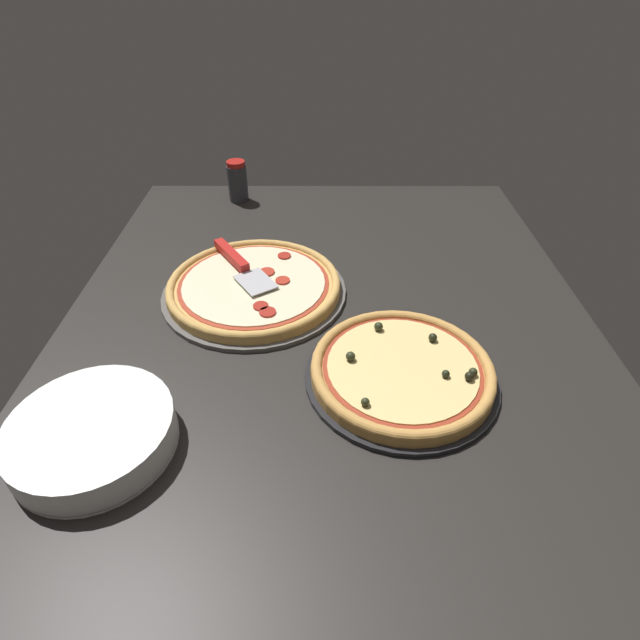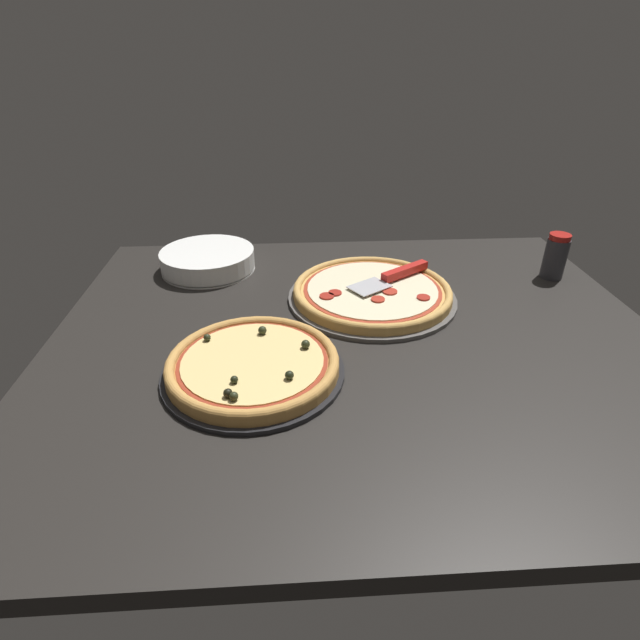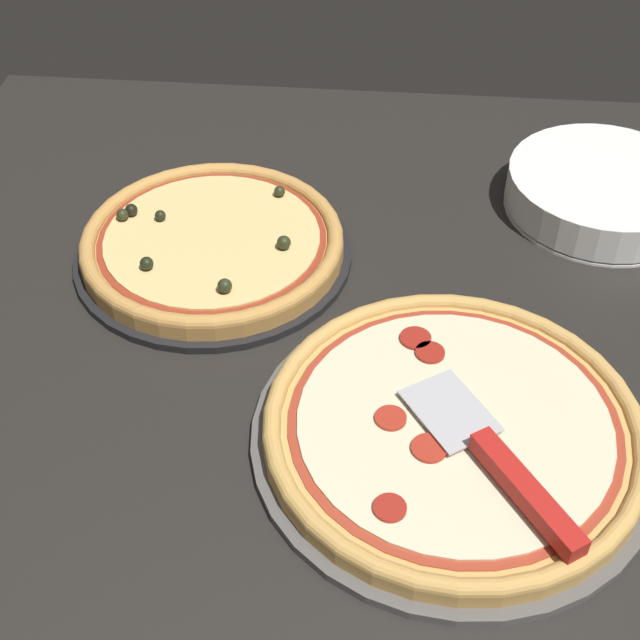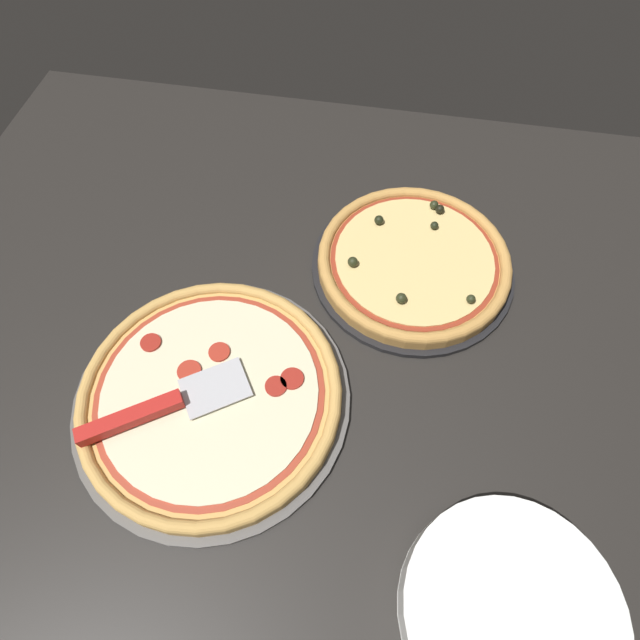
% 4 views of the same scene
% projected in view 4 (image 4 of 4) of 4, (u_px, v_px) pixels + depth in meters
% --- Properties ---
extents(ground_plane, '(1.33, 1.11, 0.04)m').
position_uv_depth(ground_plane, '(275.00, 319.00, 0.84)').
color(ground_plane, black).
extents(pizza_pan_front, '(0.41, 0.41, 0.01)m').
position_uv_depth(pizza_pan_front, '(213.00, 398.00, 0.74)').
color(pizza_pan_front, '#565451').
rests_on(pizza_pan_front, ground_plane).
extents(pizza_front, '(0.39, 0.39, 0.03)m').
position_uv_depth(pizza_front, '(211.00, 394.00, 0.73)').
color(pizza_front, tan).
rests_on(pizza_front, pizza_pan_front).
extents(pizza_pan_back, '(0.35, 0.35, 0.01)m').
position_uv_depth(pizza_pan_back, '(412.00, 267.00, 0.87)').
color(pizza_pan_back, black).
rests_on(pizza_pan_back, ground_plane).
extents(pizza_back, '(0.33, 0.33, 0.04)m').
position_uv_depth(pizza_back, '(414.00, 260.00, 0.85)').
color(pizza_back, '#C68E47').
rests_on(pizza_back, pizza_pan_back).
extents(serving_spatula, '(0.22, 0.17, 0.02)m').
position_uv_depth(serving_spatula, '(147.00, 412.00, 0.69)').
color(serving_spatula, '#B7B7BC').
rests_on(serving_spatula, pizza_front).
extents(plate_stack, '(0.25, 0.25, 0.06)m').
position_uv_depth(plate_stack, '(508.00, 612.00, 0.58)').
color(plate_stack, white).
rests_on(plate_stack, ground_plane).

